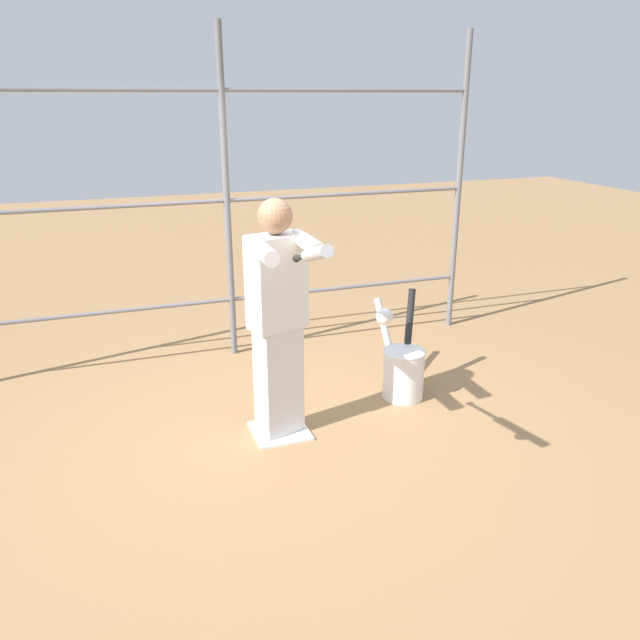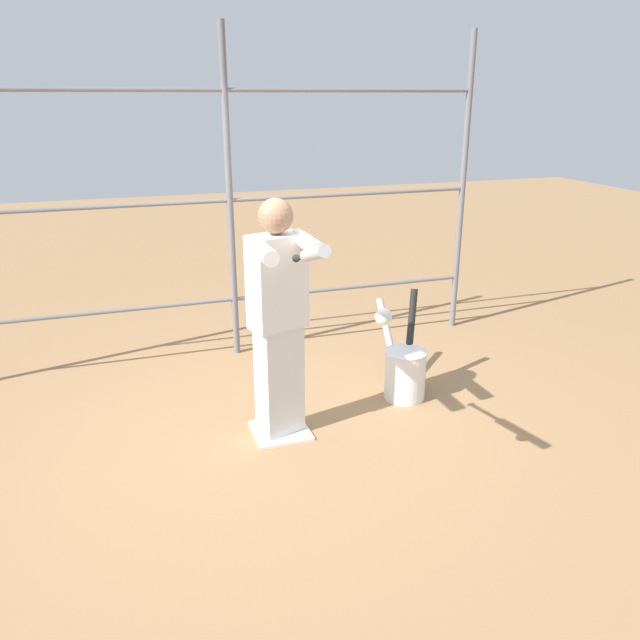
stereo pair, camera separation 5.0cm
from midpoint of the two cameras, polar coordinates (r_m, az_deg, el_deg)
ground_plane at (r=4.68m, az=-3.97°, el=-10.19°), size 24.00×24.00×0.00m
home_plate at (r=4.67m, az=-3.97°, el=-10.08°), size 0.40×0.40×0.02m
fence_backstop at (r=5.68m, az=-8.77°, el=10.74°), size 4.76×0.06×2.92m
batter at (r=4.27m, az=-4.20°, el=0.53°), size 0.43×0.67×1.72m
baseball_bat_swinging at (r=3.22m, az=-1.06°, el=6.03°), size 0.15×0.83×0.29m
softball_in_flight at (r=3.46m, az=5.51°, el=0.32°), size 0.10×0.10×0.10m
bat_bucket at (r=5.14m, az=7.30°, el=-4.54°), size 0.39×0.77×0.85m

